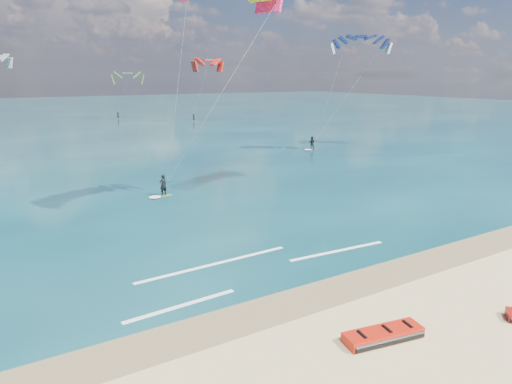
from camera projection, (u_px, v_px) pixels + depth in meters
ground at (94, 161)px, 49.43m from camera, size 320.00×320.00×0.00m
wet_sand_strip at (291, 303)px, 18.70m from camera, size 320.00×2.40×0.01m
sea at (32, 117)px, 102.58m from camera, size 320.00×200.00×0.04m
packed_kite_left at (383, 340)px, 16.09m from camera, size 3.33×1.75×0.44m
kitesurfer_main at (196, 83)px, 30.71m from camera, size 9.49×9.46×16.85m
kitesurfer_far at (337, 88)px, 53.80m from camera, size 8.51×7.91×14.64m
shoreline_foam at (250, 268)px, 21.91m from camera, size 14.72×3.62×0.01m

